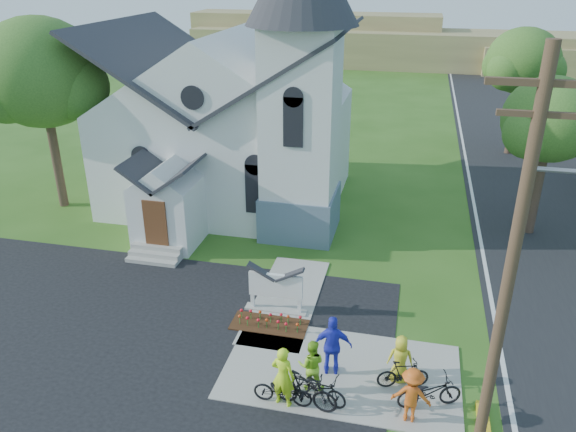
% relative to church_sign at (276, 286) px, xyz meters
% --- Properties ---
extents(ground, '(120.00, 120.00, 0.00)m').
position_rel_church_sign_xyz_m(ground, '(1.20, -3.20, -1.03)').
color(ground, '#305919').
rests_on(ground, ground).
extents(parking_lot, '(20.00, 16.00, 0.02)m').
position_rel_church_sign_xyz_m(parking_lot, '(-5.80, -5.20, -1.02)').
color(parking_lot, black).
rests_on(parking_lot, ground).
extents(road, '(8.00, 90.00, 0.02)m').
position_rel_church_sign_xyz_m(road, '(11.20, 11.80, -1.02)').
color(road, black).
rests_on(road, ground).
extents(sidewalk, '(7.00, 4.00, 0.05)m').
position_rel_church_sign_xyz_m(sidewalk, '(2.70, -2.70, -1.00)').
color(sidewalk, '#A19D91').
rests_on(sidewalk, ground).
extents(church, '(12.35, 12.00, 13.00)m').
position_rel_church_sign_xyz_m(church, '(-4.28, 9.28, 4.22)').
color(church, silver).
rests_on(church, ground).
extents(church_sign, '(2.20, 0.40, 1.70)m').
position_rel_church_sign_xyz_m(church_sign, '(0.00, 0.00, 0.00)').
color(church_sign, '#A19D91').
rests_on(church_sign, ground).
extents(flower_bed, '(2.60, 1.10, 0.07)m').
position_rel_church_sign_xyz_m(flower_bed, '(0.00, -0.90, -0.99)').
color(flower_bed, '#36210E').
rests_on(flower_bed, ground).
extents(utility_pole, '(3.45, 0.28, 10.00)m').
position_rel_church_sign_xyz_m(utility_pole, '(6.56, -4.70, 4.38)').
color(utility_pole, '#473323').
rests_on(utility_pole, ground).
extents(tree_lot_corner, '(5.60, 5.60, 9.15)m').
position_rel_church_sign_xyz_m(tree_lot_corner, '(-12.80, 6.80, 5.58)').
color(tree_lot_corner, '#3A281F').
rests_on(tree_lot_corner, ground).
extents(tree_road_near, '(4.00, 4.00, 7.05)m').
position_rel_church_sign_xyz_m(tree_road_near, '(9.70, 8.80, 4.18)').
color(tree_road_near, '#3A281F').
rests_on(tree_road_near, ground).
extents(tree_road_mid, '(4.40, 4.40, 7.80)m').
position_rel_church_sign_xyz_m(tree_road_mid, '(10.20, 20.80, 4.75)').
color(tree_road_mid, '#3A281F').
rests_on(tree_road_mid, ground).
extents(distant_hills, '(61.00, 10.00, 5.60)m').
position_rel_church_sign_xyz_m(distant_hills, '(4.56, 53.13, 1.15)').
color(distant_hills, olive).
rests_on(distant_hills, ground).
extents(cyclist_0, '(0.76, 0.58, 1.87)m').
position_rel_church_sign_xyz_m(cyclist_0, '(1.31, -4.40, -0.04)').
color(cyclist_0, '#C4F81D').
rests_on(cyclist_0, sidewalk).
extents(bike_0, '(1.68, 0.60, 0.88)m').
position_rel_church_sign_xyz_m(bike_0, '(1.31, -4.40, -0.54)').
color(bike_0, black).
rests_on(bike_0, sidewalk).
extents(cyclist_1, '(0.85, 0.70, 1.60)m').
position_rel_church_sign_xyz_m(cyclist_1, '(1.95, -3.61, -0.17)').
color(cyclist_1, '#8BCC26').
rests_on(cyclist_1, sidewalk).
extents(bike_1, '(1.93, 0.82, 1.12)m').
position_rel_church_sign_xyz_m(bike_1, '(1.93, -4.40, -0.42)').
color(bike_1, black).
rests_on(bike_1, sidewalk).
extents(cyclist_2, '(1.20, 0.63, 1.94)m').
position_rel_church_sign_xyz_m(cyclist_2, '(2.43, -2.81, -0.00)').
color(cyclist_2, '#2931CF').
rests_on(cyclist_2, sidewalk).
extents(bike_2, '(1.82, 1.12, 0.90)m').
position_rel_church_sign_xyz_m(bike_2, '(2.25, -4.05, -0.53)').
color(bike_2, black).
rests_on(bike_2, sidewalk).
extents(cyclist_3, '(1.08, 0.65, 1.63)m').
position_rel_church_sign_xyz_m(cyclist_3, '(4.75, -4.21, -0.16)').
color(cyclist_3, '#D35517').
rests_on(cyclist_3, sidewalk).
extents(bike_3, '(1.57, 0.82, 0.91)m').
position_rel_church_sign_xyz_m(bike_3, '(4.51, -2.99, -0.52)').
color(bike_3, black).
rests_on(bike_3, sidewalk).
extents(cyclist_4, '(0.78, 0.54, 1.53)m').
position_rel_church_sign_xyz_m(cyclist_4, '(4.40, -2.73, -0.21)').
color(cyclist_4, gold).
rests_on(cyclist_4, sidewalk).
extents(bike_4, '(1.93, 1.25, 0.96)m').
position_rel_church_sign_xyz_m(bike_4, '(5.25, -3.59, -0.50)').
color(bike_4, black).
rests_on(bike_4, sidewalk).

